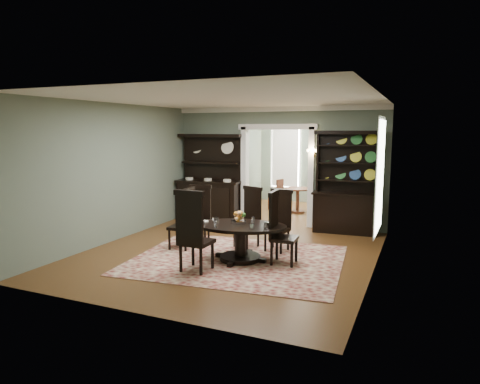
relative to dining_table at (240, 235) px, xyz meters
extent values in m
cube|color=#583117|center=(-0.38, 0.30, -0.48)|extent=(5.50, 6.00, 0.01)
cube|color=white|center=(-0.38, 0.30, 2.52)|extent=(5.50, 6.00, 0.01)
cube|color=slate|center=(-3.13, 0.30, 1.02)|extent=(0.01, 6.00, 3.00)
cube|color=slate|center=(2.37, 0.30, 1.02)|extent=(0.01, 6.00, 3.00)
cube|color=slate|center=(-0.38, -2.70, 1.02)|extent=(5.50, 0.01, 3.00)
cube|color=slate|center=(-2.21, 3.30, 1.02)|extent=(1.85, 0.01, 3.00)
cube|color=slate|center=(1.44, 3.30, 1.02)|extent=(1.85, 0.01, 3.00)
cube|color=slate|center=(-0.38, 3.30, 2.27)|extent=(1.80, 0.01, 0.50)
cube|color=white|center=(-0.38, 3.25, 2.46)|extent=(5.50, 0.10, 0.12)
cube|color=#583117|center=(-0.38, 5.05, -0.48)|extent=(3.50, 3.50, 0.01)
cube|color=white|center=(-0.38, 5.05, 2.52)|extent=(3.50, 3.50, 0.01)
cube|color=slate|center=(-2.13, 5.05, 1.02)|extent=(0.01, 3.50, 3.00)
cube|color=slate|center=(1.37, 5.05, 1.02)|extent=(0.01, 3.50, 3.00)
cube|color=slate|center=(-0.38, 6.80, 1.02)|extent=(3.50, 0.01, 3.00)
cube|color=white|center=(-1.23, 6.75, 1.07)|extent=(1.05, 0.06, 2.20)
cube|color=white|center=(0.47, 6.75, 1.07)|extent=(1.05, 0.06, 2.20)
cube|color=white|center=(-1.28, 3.30, 0.77)|extent=(0.14, 0.25, 2.50)
cube|color=white|center=(0.52, 3.30, 0.77)|extent=(0.14, 0.25, 2.50)
cube|color=white|center=(-0.38, 3.30, 2.02)|extent=(2.08, 0.25, 0.14)
cube|color=white|center=(2.36, 0.90, 1.12)|extent=(0.02, 1.10, 2.00)
cube|color=white|center=(2.34, 0.90, 1.12)|extent=(0.01, 1.22, 2.12)
cube|color=black|center=(2.27, 1.58, 1.12)|extent=(0.10, 0.35, 2.10)
cube|color=#C98335|center=(0.57, 3.22, 1.37)|extent=(0.08, 0.05, 0.18)
sphere|color=#FFD88C|center=(0.47, 3.07, 1.45)|extent=(0.07, 0.07, 0.07)
sphere|color=#FFD88C|center=(0.67, 3.07, 1.45)|extent=(0.07, 0.07, 0.07)
cube|color=maroon|center=(-0.06, -0.02, -0.47)|extent=(4.12, 3.45, 0.01)
ellipsoid|color=black|center=(0.00, 0.00, 0.18)|extent=(1.90, 1.38, 0.05)
cylinder|color=black|center=(0.00, 0.00, 0.15)|extent=(1.86, 1.86, 0.03)
cylinder|color=black|center=(0.00, 0.00, -0.13)|extent=(0.22, 0.22, 0.60)
cylinder|color=black|center=(0.00, 0.00, -0.43)|extent=(0.77, 0.77, 0.09)
cylinder|color=silver|center=(-0.07, 0.09, 0.23)|extent=(0.28, 0.28, 0.05)
cube|color=black|center=(-1.28, 0.72, -0.03)|extent=(0.54, 0.52, 0.06)
cube|color=black|center=(-1.33, 0.91, 0.35)|extent=(0.44, 0.16, 0.75)
cube|color=black|center=(-1.33, 0.91, 0.74)|extent=(0.48, 0.19, 0.08)
cylinder|color=black|center=(-1.40, 0.51, -0.25)|extent=(0.05, 0.05, 0.44)
cylinder|color=black|center=(-1.06, 0.60, -0.25)|extent=(0.05, 0.05, 0.44)
cylinder|color=black|center=(-1.49, 0.85, -0.25)|extent=(0.05, 0.05, 0.44)
cylinder|color=black|center=(-1.15, 0.94, -0.25)|extent=(0.05, 0.05, 0.44)
cube|color=black|center=(-0.24, 0.88, -0.03)|extent=(0.56, 0.55, 0.06)
cube|color=black|center=(-0.18, 1.06, 0.36)|extent=(0.44, 0.20, 0.76)
cube|color=black|center=(-0.18, 1.06, 0.75)|extent=(0.48, 0.23, 0.08)
cylinder|color=black|center=(-0.47, 0.78, -0.25)|extent=(0.05, 0.05, 0.45)
cylinder|color=black|center=(-0.14, 0.66, -0.25)|extent=(0.05, 0.05, 0.45)
cylinder|color=black|center=(-0.35, 1.10, -0.25)|extent=(0.05, 0.05, 0.45)
cylinder|color=black|center=(-0.02, 0.99, -0.25)|extent=(0.05, 0.05, 0.45)
cube|color=black|center=(0.43, 0.85, -0.04)|extent=(0.49, 0.47, 0.06)
cube|color=black|center=(0.46, 1.04, 0.35)|extent=(0.44, 0.10, 0.74)
cube|color=black|center=(0.46, 1.04, 0.73)|extent=(0.48, 0.13, 0.08)
cylinder|color=black|center=(0.24, 0.70, -0.26)|extent=(0.05, 0.05, 0.44)
cylinder|color=black|center=(0.58, 0.66, -0.26)|extent=(0.05, 0.05, 0.44)
cylinder|color=black|center=(0.29, 1.05, -0.26)|extent=(0.05, 0.05, 0.44)
cylinder|color=black|center=(0.63, 1.00, -0.26)|extent=(0.05, 0.05, 0.44)
cube|color=black|center=(-1.43, 0.24, -0.02)|extent=(0.48, 0.50, 0.06)
cube|color=black|center=(-1.24, 0.27, 0.37)|extent=(0.10, 0.45, 0.76)
cube|color=black|center=(-1.24, 0.27, 0.76)|extent=(0.12, 0.49, 0.08)
cylinder|color=black|center=(-1.63, 0.40, -0.25)|extent=(0.05, 0.05, 0.45)
cylinder|color=black|center=(-1.59, 0.05, -0.25)|extent=(0.05, 0.05, 0.45)
cylinder|color=black|center=(-1.28, 0.44, -0.25)|extent=(0.05, 0.05, 0.45)
cylinder|color=black|center=(-1.24, 0.09, -0.25)|extent=(0.05, 0.05, 0.45)
cube|color=black|center=(0.82, 0.11, 0.00)|extent=(0.48, 0.50, 0.06)
cube|color=black|center=(0.61, 0.10, 0.41)|extent=(0.08, 0.48, 0.80)
cube|color=black|center=(0.61, 0.10, 0.82)|extent=(0.10, 0.52, 0.08)
cylinder|color=black|center=(1.02, -0.07, -0.24)|extent=(0.05, 0.05, 0.47)
cylinder|color=black|center=(0.99, 0.30, -0.24)|extent=(0.05, 0.05, 0.47)
cylinder|color=black|center=(0.65, -0.09, -0.24)|extent=(0.05, 0.05, 0.47)
cylinder|color=black|center=(0.62, 0.28, -0.24)|extent=(0.05, 0.05, 0.47)
cube|color=black|center=(-0.46, -0.85, 0.03)|extent=(0.53, 0.50, 0.07)
cube|color=black|center=(-0.47, -1.07, 0.48)|extent=(0.51, 0.07, 0.86)
cube|color=black|center=(-0.47, -1.07, 0.92)|extent=(0.56, 0.10, 0.09)
cylinder|color=black|center=(-0.25, -0.66, -0.22)|extent=(0.06, 0.06, 0.51)
cylinder|color=black|center=(-0.65, -0.64, -0.22)|extent=(0.06, 0.06, 0.51)
cylinder|color=black|center=(-0.27, -1.05, -0.22)|extent=(0.06, 0.06, 0.51)
cylinder|color=black|center=(-0.66, -1.04, -0.22)|extent=(0.06, 0.06, 0.51)
cube|color=black|center=(-2.20, 2.99, 0.04)|extent=(1.69, 0.68, 1.03)
cube|color=black|center=(-2.20, 2.99, 0.58)|extent=(1.79, 0.73, 0.05)
cube|color=black|center=(-2.20, 3.22, 1.20)|extent=(1.65, 0.19, 1.22)
cube|color=black|center=(-2.20, 3.12, 1.07)|extent=(1.62, 0.39, 0.04)
cube|color=black|center=(-2.20, 3.10, 1.80)|extent=(1.78, 0.48, 0.08)
cube|color=black|center=(1.42, 2.99, -0.01)|extent=(1.47, 0.61, 0.93)
cube|color=black|center=(1.42, 2.99, 0.46)|extent=(1.58, 0.67, 0.04)
cube|color=black|center=(1.42, 3.20, 1.17)|extent=(1.44, 0.16, 1.40)
cube|color=black|center=(0.72, 3.10, 1.17)|extent=(0.07, 0.27, 1.44)
cube|color=black|center=(2.12, 3.10, 1.17)|extent=(0.07, 0.27, 1.44)
cube|color=black|center=(1.42, 3.08, 1.89)|extent=(1.56, 0.43, 0.08)
cube|color=black|center=(1.42, 3.10, 0.76)|extent=(1.46, 0.37, 0.03)
cube|color=black|center=(1.42, 3.10, 1.17)|extent=(1.46, 0.37, 0.03)
cube|color=black|center=(1.42, 3.10, 1.58)|extent=(1.46, 0.37, 0.03)
cylinder|color=#562A18|center=(-0.29, 4.97, 0.23)|extent=(0.78, 0.78, 0.04)
cylinder|color=#562A18|center=(-0.29, 4.97, -0.11)|extent=(0.10, 0.10, 0.69)
cylinder|color=#562A18|center=(-0.29, 4.97, -0.45)|extent=(0.43, 0.43, 0.06)
cylinder|color=#562A18|center=(-1.06, 5.15, -0.03)|extent=(0.40, 0.40, 0.04)
cube|color=#562A18|center=(-0.89, 5.10, 0.22)|extent=(0.13, 0.35, 0.50)
cylinder|color=#562A18|center=(-1.15, 5.32, -0.25)|extent=(0.04, 0.04, 0.45)
cylinder|color=#562A18|center=(-1.23, 5.06, -0.25)|extent=(0.04, 0.04, 0.45)
cylinder|color=#562A18|center=(-0.88, 5.24, -0.25)|extent=(0.04, 0.04, 0.45)
cylinder|color=#562A18|center=(-0.96, 4.98, -0.25)|extent=(0.04, 0.04, 0.45)
cylinder|color=#562A18|center=(0.35, 5.05, -0.05)|extent=(0.37, 0.37, 0.04)
cube|color=#562A18|center=(0.18, 5.02, 0.18)|extent=(0.07, 0.34, 0.47)
cylinder|color=#562A18|center=(0.50, 4.94, -0.27)|extent=(0.03, 0.03, 0.42)
cylinder|color=#562A18|center=(0.46, 5.20, -0.27)|extent=(0.03, 0.03, 0.42)
cylinder|color=#562A18|center=(0.24, 4.90, -0.27)|extent=(0.03, 0.03, 0.42)
cylinder|color=#562A18|center=(0.20, 5.16, -0.27)|extent=(0.03, 0.03, 0.42)
camera|label=1|loc=(3.06, -7.13, 1.95)|focal=32.00mm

